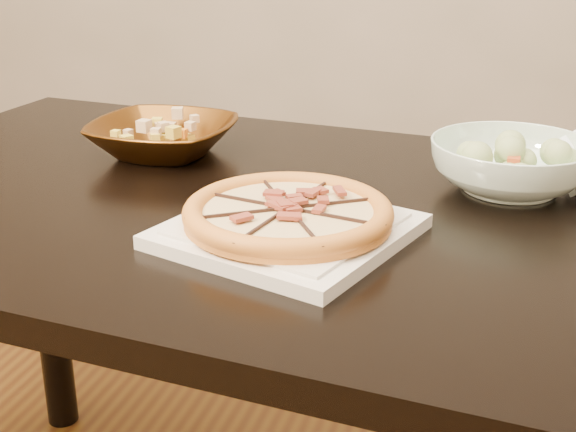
# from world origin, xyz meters

# --- Properties ---
(dining_table) EXTENTS (1.39, 0.96, 0.75)m
(dining_table) POSITION_xyz_m (-0.05, -0.01, 0.64)
(dining_table) COLOR black
(dining_table) RESTS_ON floor
(plate) EXTENTS (0.34, 0.34, 0.02)m
(plate) POSITION_xyz_m (0.08, -0.15, 0.76)
(plate) COLOR silver
(plate) RESTS_ON dining_table
(pizza) EXTENTS (0.27, 0.27, 0.03)m
(pizza) POSITION_xyz_m (0.08, -0.15, 0.78)
(pizza) COLOR #C58728
(pizza) RESTS_ON plate
(bronze_bowl) EXTENTS (0.24, 0.24, 0.06)m
(bronze_bowl) POSITION_xyz_m (-0.23, 0.15, 0.78)
(bronze_bowl) COLOR #5B3310
(bronze_bowl) RESTS_ON dining_table
(mixed_dish) EXTENTS (0.12, 0.12, 0.03)m
(mixed_dish) POSITION_xyz_m (-0.23, 0.15, 0.82)
(mixed_dish) COLOR tan
(mixed_dish) RESTS_ON bronze_bowl
(salad_bowl) EXTENTS (0.26, 0.26, 0.08)m
(salad_bowl) POSITION_xyz_m (0.34, 0.13, 0.79)
(salad_bowl) COLOR white
(salad_bowl) RESTS_ON dining_table
(salad) EXTENTS (0.12, 0.11, 0.04)m
(salad) POSITION_xyz_m (0.34, 0.13, 0.84)
(salad) COLOR #B0BB85
(salad) RESTS_ON salad_bowl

